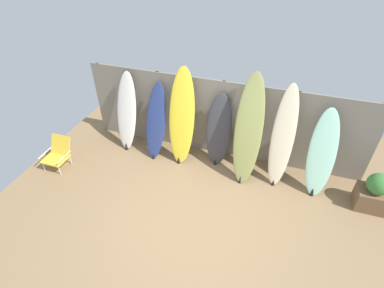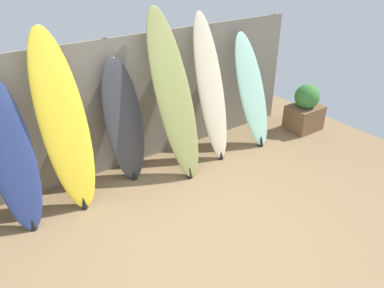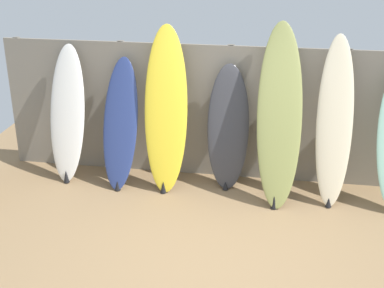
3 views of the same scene
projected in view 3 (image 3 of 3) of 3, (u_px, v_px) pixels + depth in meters
ground at (208, 259)px, 5.55m from camera, size 7.68×7.68×0.00m
fence_back at (229, 113)px, 7.02m from camera, size 6.08×0.11×1.80m
surfboard_white_0 at (67, 115)px, 7.02m from camera, size 0.50×0.57×1.79m
surfboard_navy_1 at (120, 125)px, 6.87m from camera, size 0.48×0.65×1.65m
surfboard_yellow_2 at (166, 111)px, 6.71m from camera, size 0.60×0.65×2.08m
surfboard_charcoal_3 at (228, 128)px, 6.80m from camera, size 0.56×0.43×1.61m
surfboard_olive_4 at (279, 117)px, 6.41m from camera, size 0.61×0.88×2.16m
surfboard_cream_5 at (335, 123)px, 6.41m from camera, size 0.45×0.68×2.03m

